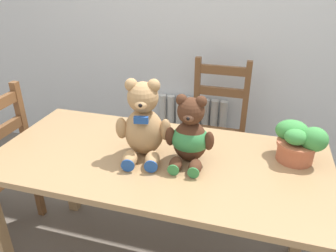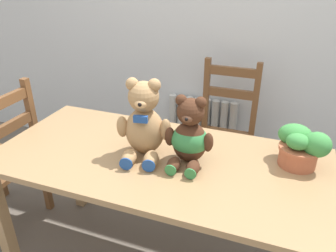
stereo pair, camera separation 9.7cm
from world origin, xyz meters
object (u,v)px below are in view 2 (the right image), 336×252
(teddy_bear_left, at_px, (144,123))
(wooden_chair_behind, at_px, (224,137))
(teddy_bear_right, at_px, (189,137))
(potted_plant, at_px, (301,146))

(teddy_bear_left, bearing_deg, wooden_chair_behind, -118.24)
(teddy_bear_right, height_order, potted_plant, teddy_bear_right)
(teddy_bear_left, height_order, potted_plant, teddy_bear_left)
(wooden_chair_behind, relative_size, teddy_bear_left, 2.64)
(wooden_chair_behind, height_order, potted_plant, wooden_chair_behind)
(potted_plant, bearing_deg, teddy_bear_right, -162.66)
(teddy_bear_left, xyz_separation_m, potted_plant, (0.69, 0.15, -0.07))
(wooden_chair_behind, xyz_separation_m, potted_plant, (0.46, -0.65, 0.37))
(teddy_bear_left, relative_size, teddy_bear_right, 1.16)
(teddy_bear_left, bearing_deg, potted_plant, -179.43)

